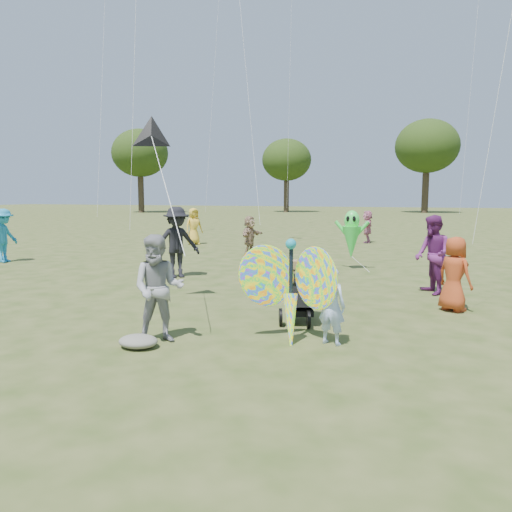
# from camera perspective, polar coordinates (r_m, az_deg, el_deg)

# --- Properties ---
(ground) EXTENTS (160.00, 160.00, 0.00)m
(ground) POSITION_cam_1_polar(r_m,az_deg,el_deg) (7.79, -2.30, -9.43)
(ground) COLOR #51592B
(ground) RESTS_ON ground
(child_girl) EXTENTS (0.48, 0.37, 1.15)m
(child_girl) POSITION_cam_1_polar(r_m,az_deg,el_deg) (7.45, 8.63, -5.67)
(child_girl) COLOR #B2CAFC
(child_girl) RESTS_ON ground
(adult_man) EXTENTS (0.95, 0.84, 1.62)m
(adult_man) POSITION_cam_1_polar(r_m,az_deg,el_deg) (7.59, -11.09, -3.69)
(adult_man) COLOR #96969B
(adult_man) RESTS_ON ground
(grey_bag) EXTENTS (0.59, 0.48, 0.19)m
(grey_bag) POSITION_cam_1_polar(r_m,az_deg,el_deg) (7.52, -13.31, -9.47)
(grey_bag) COLOR slate
(grey_bag) RESTS_ON ground
(crowd_a) EXTENTS (0.82, 0.79, 1.42)m
(crowd_a) POSITION_cam_1_polar(r_m,az_deg,el_deg) (10.14, 21.73, -1.93)
(crowd_a) COLOR #AA3E1B
(crowd_a) RESTS_ON ground
(crowd_b) EXTENTS (1.36, 1.35, 1.88)m
(crowd_b) POSITION_cam_1_polar(r_m,az_deg,el_deg) (13.35, -9.05, 1.55)
(crowd_b) COLOR black
(crowd_b) RESTS_ON ground
(crowd_d) EXTENTS (0.60, 1.38, 1.43)m
(crowd_d) POSITION_cam_1_polar(r_m,az_deg,el_deg) (17.96, -0.71, 2.33)
(crowd_d) COLOR #9E7D61
(crowd_d) RESTS_ON ground
(crowd_e) EXTENTS (0.95, 1.05, 1.76)m
(crowd_e) POSITION_cam_1_polar(r_m,az_deg,el_deg) (11.68, 19.51, 0.14)
(crowd_e) COLOR #6A2368
(crowd_e) RESTS_ON ground
(crowd_g) EXTENTS (0.88, 0.93, 1.60)m
(crowd_g) POSITION_cam_1_polar(r_m,az_deg,el_deg) (22.09, -7.13, 3.39)
(crowd_g) COLOR gold
(crowd_g) RESTS_ON ground
(crowd_i) EXTENTS (0.81, 1.21, 1.74)m
(crowd_i) POSITION_cam_1_polar(r_m,az_deg,el_deg) (18.16, -26.87, 2.10)
(crowd_i) COLOR teal
(crowd_i) RESTS_ON ground
(crowd_j) EXTENTS (0.51, 1.38, 1.47)m
(crowd_j) POSITION_cam_1_polar(r_m,az_deg,el_deg) (23.19, 12.61, 3.28)
(crowd_j) COLOR #C47091
(crowd_j) RESTS_ON ground
(jogging_stroller) EXTENTS (0.72, 1.13, 1.09)m
(jogging_stroller) POSITION_cam_1_polar(r_m,az_deg,el_deg) (8.69, 5.11, -3.54)
(jogging_stroller) COLOR black
(jogging_stroller) RESTS_ON ground
(butterfly_kite) EXTENTS (1.74, 0.75, 1.76)m
(butterfly_kite) POSITION_cam_1_polar(r_m,az_deg,el_deg) (7.46, 3.98, -3.94)
(butterfly_kite) COLOR #FF2839
(butterfly_kite) RESTS_ON ground
(delta_kite_rig) EXTENTS (2.18, 2.34, 2.43)m
(delta_kite_rig) POSITION_cam_1_polar(r_m,az_deg,el_deg) (9.98, -11.85, 13.20)
(delta_kite_rig) COLOR black
(delta_kite_rig) RESTS_ON ground
(alien_kite) EXTENTS (1.12, 0.69, 1.74)m
(alien_kite) POSITION_cam_1_polar(r_m,az_deg,el_deg) (14.90, 10.86, 2.19)
(alien_kite) COLOR #38EE4D
(alien_kite) RESTS_ON ground
(tree_line) EXTENTS (91.78, 33.60, 10.79)m
(tree_line) POSITION_cam_1_polar(r_m,az_deg,el_deg) (52.14, 20.71, 11.78)
(tree_line) COLOR #3A2D21
(tree_line) RESTS_ON ground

